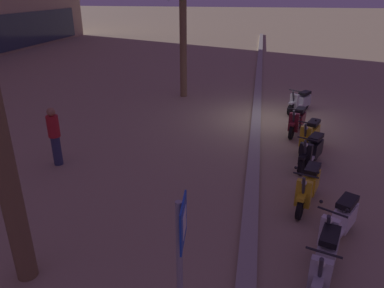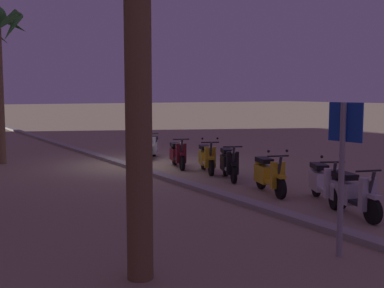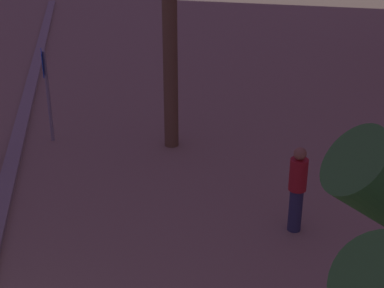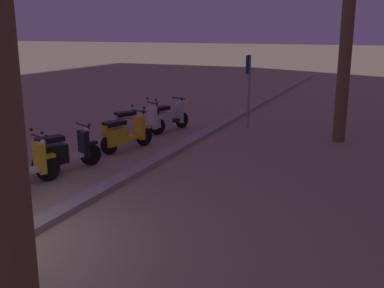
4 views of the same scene
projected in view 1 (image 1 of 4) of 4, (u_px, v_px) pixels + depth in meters
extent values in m
plane|color=#9E896B|center=(270.00, 120.00, 14.65)|extent=(200.00, 200.00, 0.00)
cube|color=gray|center=(256.00, 117.00, 14.71)|extent=(60.00, 0.36, 0.12)
cylinder|color=black|center=(328.00, 253.00, 6.85)|extent=(0.53, 0.25, 0.52)
cube|color=black|center=(322.00, 273.00, 6.30)|extent=(0.66, 0.45, 0.08)
cube|color=silver|center=(327.00, 252.00, 6.61)|extent=(0.74, 0.51, 0.44)
cube|color=black|center=(330.00, 236.00, 6.48)|extent=(0.66, 0.47, 0.12)
cube|color=silver|center=(320.00, 276.00, 5.90)|extent=(0.24, 0.37, 0.66)
cube|color=silver|center=(318.00, 283.00, 5.75)|extent=(0.35, 0.25, 0.08)
cylinder|color=#333338|center=(320.00, 272.00, 5.78)|extent=(0.29, 0.15, 0.69)
cylinder|color=black|center=(324.00, 253.00, 5.72)|extent=(0.21, 0.55, 0.04)
sphere|color=white|center=(322.00, 264.00, 5.69)|extent=(0.12, 0.12, 0.12)
cube|color=black|center=(332.00, 232.00, 6.75)|extent=(0.29, 0.26, 0.16)
cylinder|color=black|center=(323.00, 250.00, 6.93)|extent=(0.50, 0.34, 0.52)
cylinder|color=black|center=(347.00, 219.00, 7.87)|extent=(0.50, 0.34, 0.52)
cube|color=silver|center=(335.00, 232.00, 7.34)|extent=(0.66, 0.54, 0.08)
cube|color=white|center=(344.00, 217.00, 7.65)|extent=(0.75, 0.61, 0.44)
cube|color=black|center=(348.00, 202.00, 7.53)|extent=(0.67, 0.55, 0.12)
cube|color=white|center=(329.00, 233.00, 6.94)|extent=(0.29, 0.37, 0.66)
cube|color=white|center=(325.00, 238.00, 6.81)|extent=(0.36, 0.30, 0.08)
cylinder|color=#333338|center=(328.00, 228.00, 6.83)|extent=(0.28, 0.20, 0.69)
cylinder|color=black|center=(333.00, 212.00, 6.76)|extent=(0.31, 0.51, 0.04)
sphere|color=white|center=(329.00, 221.00, 6.74)|extent=(0.12, 0.12, 0.12)
cube|color=silver|center=(351.00, 200.00, 7.76)|extent=(0.31, 0.29, 0.16)
sphere|color=black|center=(347.00, 211.00, 6.58)|extent=(0.07, 0.07, 0.07)
sphere|color=black|center=(321.00, 202.00, 6.87)|extent=(0.07, 0.07, 0.07)
cylinder|color=black|center=(300.00, 208.00, 8.25)|extent=(0.53, 0.26, 0.52)
cylinder|color=black|center=(312.00, 184.00, 9.26)|extent=(0.53, 0.26, 0.52)
cube|color=gold|center=(306.00, 195.00, 8.69)|extent=(0.66, 0.45, 0.08)
cube|color=gold|center=(311.00, 182.00, 9.01)|extent=(0.75, 0.51, 0.45)
cube|color=black|center=(313.00, 168.00, 8.89)|extent=(0.66, 0.47, 0.12)
cube|color=gold|center=(303.00, 194.00, 8.28)|extent=(0.24, 0.37, 0.66)
cube|color=gold|center=(302.00, 197.00, 8.13)|extent=(0.35, 0.25, 0.08)
cylinder|color=#333338|center=(303.00, 189.00, 8.16)|extent=(0.29, 0.15, 0.69)
cylinder|color=black|center=(306.00, 175.00, 8.10)|extent=(0.21, 0.54, 0.04)
sphere|color=white|center=(304.00, 183.00, 8.07)|extent=(0.12, 0.12, 0.12)
cube|color=gold|center=(315.00, 168.00, 9.15)|extent=(0.29, 0.26, 0.16)
sphere|color=black|center=(318.00, 172.00, 7.96)|extent=(0.07, 0.07, 0.07)
sphere|color=black|center=(296.00, 168.00, 8.17)|extent=(0.07, 0.07, 0.07)
cylinder|color=black|center=(302.00, 166.00, 10.21)|extent=(0.51, 0.31, 0.52)
cylinder|color=black|center=(316.00, 152.00, 11.13)|extent=(0.51, 0.31, 0.52)
cube|color=silver|center=(309.00, 157.00, 10.61)|extent=(0.66, 0.50, 0.08)
cube|color=black|center=(314.00, 149.00, 10.89)|extent=(0.75, 0.57, 0.45)
cube|color=black|center=(316.00, 137.00, 10.76)|extent=(0.67, 0.52, 0.12)
cube|color=black|center=(305.00, 155.00, 10.23)|extent=(0.27, 0.37, 0.66)
cube|color=black|center=(303.00, 157.00, 10.10)|extent=(0.36, 0.28, 0.08)
cylinder|color=#333338|center=(305.00, 151.00, 10.11)|extent=(0.29, 0.18, 0.69)
cylinder|color=black|center=(308.00, 139.00, 10.05)|extent=(0.27, 0.53, 0.04)
sphere|color=white|center=(306.00, 145.00, 10.03)|extent=(0.12, 0.12, 0.12)
cube|color=silver|center=(319.00, 137.00, 11.01)|extent=(0.30, 0.28, 0.16)
cylinder|color=black|center=(303.00, 147.00, 11.42)|extent=(0.52, 0.29, 0.52)
cylinder|color=black|center=(313.00, 135.00, 12.38)|extent=(0.52, 0.29, 0.52)
cube|color=silver|center=(308.00, 140.00, 11.84)|extent=(0.66, 0.48, 0.08)
cube|color=gold|center=(312.00, 133.00, 12.14)|extent=(0.75, 0.55, 0.43)
cube|color=black|center=(314.00, 123.00, 12.02)|extent=(0.67, 0.50, 0.12)
cube|color=gold|center=(306.00, 137.00, 11.45)|extent=(0.26, 0.37, 0.66)
cube|color=gold|center=(304.00, 139.00, 11.31)|extent=(0.36, 0.27, 0.08)
cylinder|color=#333338|center=(305.00, 133.00, 11.33)|extent=(0.29, 0.17, 0.69)
cylinder|color=black|center=(307.00, 123.00, 11.27)|extent=(0.25, 0.53, 0.04)
sphere|color=white|center=(306.00, 128.00, 11.24)|extent=(0.12, 0.12, 0.12)
cube|color=silver|center=(316.00, 123.00, 12.28)|extent=(0.30, 0.28, 0.16)
sphere|color=black|center=(316.00, 120.00, 11.12)|extent=(0.07, 0.07, 0.07)
sphere|color=black|center=(300.00, 118.00, 11.35)|extent=(0.07, 0.07, 0.07)
cylinder|color=black|center=(292.00, 132.00, 12.68)|extent=(0.53, 0.26, 0.52)
cylinder|color=black|center=(300.00, 121.00, 13.71)|extent=(0.53, 0.26, 0.52)
cube|color=black|center=(296.00, 125.00, 13.13)|extent=(0.66, 0.45, 0.08)
cube|color=maroon|center=(299.00, 119.00, 13.48)|extent=(0.75, 0.51, 0.42)
cube|color=black|center=(300.00, 110.00, 13.36)|extent=(0.66, 0.47, 0.12)
cube|color=maroon|center=(294.00, 122.00, 12.71)|extent=(0.24, 0.37, 0.66)
cube|color=maroon|center=(292.00, 124.00, 12.56)|extent=(0.35, 0.25, 0.08)
cylinder|color=#333338|center=(294.00, 119.00, 12.59)|extent=(0.29, 0.15, 0.69)
cylinder|color=black|center=(295.00, 109.00, 12.53)|extent=(0.21, 0.54, 0.04)
sphere|color=white|center=(294.00, 114.00, 12.50)|extent=(0.12, 0.12, 0.12)
cube|color=black|center=(302.00, 111.00, 13.63)|extent=(0.29, 0.26, 0.16)
cylinder|color=black|center=(291.00, 110.00, 15.01)|extent=(0.49, 0.37, 0.52)
cylinder|color=black|center=(306.00, 103.00, 15.84)|extent=(0.49, 0.37, 0.52)
cube|color=silver|center=(298.00, 105.00, 15.37)|extent=(0.66, 0.56, 0.08)
cube|color=silver|center=(304.00, 101.00, 15.64)|extent=(0.74, 0.64, 0.42)
cube|color=black|center=(305.00, 93.00, 15.52)|extent=(0.67, 0.58, 0.12)
cube|color=silver|center=(294.00, 102.00, 15.02)|extent=(0.30, 0.36, 0.66)
cube|color=silver|center=(292.00, 103.00, 14.90)|extent=(0.36, 0.31, 0.08)
cylinder|color=#333338|center=(294.00, 99.00, 14.91)|extent=(0.28, 0.21, 0.69)
cylinder|color=black|center=(295.00, 91.00, 14.84)|extent=(0.34, 0.49, 0.04)
sphere|color=white|center=(294.00, 95.00, 14.82)|extent=(0.12, 0.12, 0.12)
cube|color=silver|center=(308.00, 94.00, 15.74)|extent=(0.31, 0.30, 0.16)
cylinder|color=#939399|center=(180.00, 277.00, 4.98)|extent=(0.09, 0.09, 2.40)
cube|color=#1947B7|center=(183.00, 222.00, 4.62)|extent=(0.60, 0.08, 0.60)
cube|color=white|center=(184.00, 222.00, 4.62)|extent=(0.33, 0.04, 0.33)
cylinder|color=olive|center=(183.00, 41.00, 16.86)|extent=(0.33, 0.33, 5.23)
cylinder|color=#2D3351|center=(57.00, 150.00, 10.76)|extent=(0.26, 0.26, 0.89)
cylinder|color=#B21E23|center=(53.00, 126.00, 10.46)|extent=(0.34, 0.34, 0.63)
sphere|color=#9E704C|center=(51.00, 112.00, 10.29)|extent=(0.24, 0.24, 0.24)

